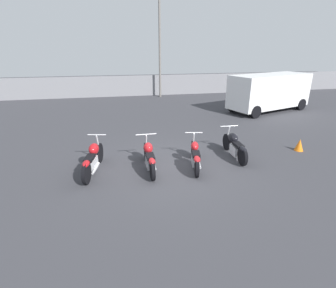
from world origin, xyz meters
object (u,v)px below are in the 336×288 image
object	(u,v)px
light_pole_left	(160,34)
traffic_cone_near	(299,145)
motorcycle_slot_0	(93,159)
motorcycle_slot_1	(149,157)
motorcycle_slot_2	(195,156)
motorcycle_slot_3	(235,146)
parked_van	(269,91)

from	to	relation	value
light_pole_left	traffic_cone_near	distance (m)	13.43
motorcycle_slot_0	motorcycle_slot_1	world-z (taller)	motorcycle_slot_0
motorcycle_slot_2	motorcycle_slot_3	distance (m)	1.69
motorcycle_slot_0	motorcycle_slot_2	bearing A→B (deg)	6.99
motorcycle_slot_1	parked_van	world-z (taller)	parked_van
motorcycle_slot_2	parked_van	xyz separation A→B (m)	(6.72, 6.81, 0.81)
light_pole_left	motorcycle_slot_3	bearing A→B (deg)	-87.61
motorcycle_slot_3	motorcycle_slot_0	bearing A→B (deg)	-174.77
parked_van	traffic_cone_near	world-z (taller)	parked_van
motorcycle_slot_3	parked_van	bearing A→B (deg)	53.45
motorcycle_slot_1	traffic_cone_near	xyz separation A→B (m)	(5.81, 0.51, -0.21)
motorcycle_slot_2	motorcycle_slot_3	bearing A→B (deg)	29.47
motorcycle_slot_1	motorcycle_slot_3	distance (m)	3.14
light_pole_left	traffic_cone_near	bearing A→B (deg)	-75.32
motorcycle_slot_0	motorcycle_slot_3	xyz separation A→B (m)	(4.85, 0.24, -0.01)
motorcycle_slot_0	traffic_cone_near	bearing A→B (deg)	14.16
motorcycle_slot_2	parked_van	distance (m)	9.60
motorcycle_slot_1	traffic_cone_near	world-z (taller)	motorcycle_slot_1
motorcycle_slot_3	traffic_cone_near	distance (m)	2.71
motorcycle_slot_1	parked_van	bearing A→B (deg)	39.27
motorcycle_slot_1	parked_van	size ratio (longest dim) A/B	0.38
light_pole_left	motorcycle_slot_2	size ratio (longest dim) A/B	3.79
motorcycle_slot_0	parked_van	xyz separation A→B (m)	(9.96, 6.54, 0.76)
light_pole_left	traffic_cone_near	xyz separation A→B (m)	(3.22, -12.28, -4.38)
light_pole_left	parked_van	distance (m)	8.94
motorcycle_slot_1	motorcycle_slot_3	bearing A→B (deg)	7.62
light_pole_left	traffic_cone_near	size ratio (longest dim) A/B	17.48
parked_van	traffic_cone_near	size ratio (longest dim) A/B	12.29
light_pole_left	motorcycle_slot_0	size ratio (longest dim) A/B	3.63
motorcycle_slot_1	motorcycle_slot_3	world-z (taller)	motorcycle_slot_1
motorcycle_slot_2	traffic_cone_near	bearing A→B (deg)	20.13
motorcycle_slot_2	parked_van	bearing A→B (deg)	57.64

